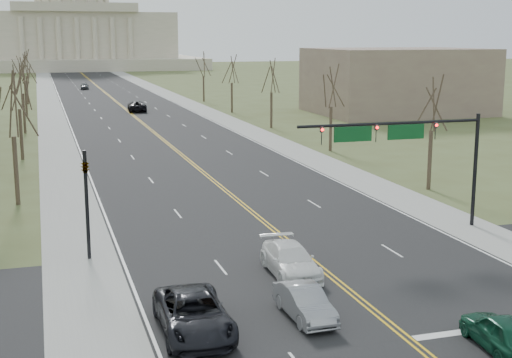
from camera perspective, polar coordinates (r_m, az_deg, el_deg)
ground at (r=30.70m, az=11.19°, el=-11.76°), size 600.00×600.00×0.00m
road at (r=135.98m, az=-11.18°, el=6.15°), size 20.00×380.00×0.01m
cross_road at (r=35.72m, az=6.64°, el=-8.23°), size 120.00×14.00×0.01m
sidewalk_left at (r=135.31m, az=-16.26°, el=5.89°), size 4.00×380.00×0.03m
sidewalk_right at (r=137.71m, az=-6.18°, el=6.37°), size 4.00×380.00×0.03m
center_line at (r=135.98m, az=-11.18°, el=6.15°), size 0.42×380.00×0.01m
edge_line_left at (r=135.35m, az=-15.33°, el=5.94°), size 0.15×380.00×0.01m
edge_line_right at (r=137.31m, az=-7.09°, el=6.33°), size 0.15×380.00×0.01m
capitol at (r=275.03m, az=-14.39°, el=11.53°), size 90.00×60.00×50.00m
signal_mast at (r=44.13m, az=11.82°, el=3.09°), size 12.12×0.44×7.20m
signal_left at (r=39.21m, az=-13.42°, el=-1.06°), size 0.32×0.36×6.00m
tree_r_0 at (r=57.07m, az=13.93°, el=5.63°), size 3.74×3.74×8.50m
tree_l_0 at (r=53.04m, az=-18.95°, el=5.36°), size 3.96×3.96×9.00m
tree_r_1 at (r=74.88m, az=6.06°, el=7.20°), size 3.74×3.74×8.50m
tree_l_1 at (r=72.96m, az=-18.49°, el=6.88°), size 3.96×3.96×9.00m
tree_r_2 at (r=93.59m, az=1.25°, el=8.09°), size 3.74×3.74×8.50m
tree_l_2 at (r=92.92m, az=-18.23°, el=7.74°), size 3.96×3.96×9.00m
tree_r_3 at (r=112.73m, az=-1.96°, el=8.65°), size 3.74×3.74×8.50m
tree_l_3 at (r=112.90m, az=-18.06°, el=8.30°), size 3.96×3.96×9.00m
tree_r_4 at (r=132.14m, az=-4.24°, el=9.03°), size 3.74×3.74×8.50m
tree_l_4 at (r=132.88m, az=-17.94°, el=8.70°), size 3.96×3.96×9.00m
bldg_right_mass at (r=114.37m, az=11.17°, el=7.70°), size 25.00×20.00×10.00m
car_nb_inner_lead at (r=29.62m, az=19.09°, el=-11.51°), size 2.11×4.45×1.47m
car_sb_inner_lead at (r=31.11m, az=3.92°, el=-9.83°), size 1.59×4.26×1.39m
car_sb_outer_lead at (r=29.60m, az=-5.01°, el=-10.73°), size 2.86×5.98×1.65m
car_sb_inner_second at (r=36.38m, az=2.77°, el=-6.51°), size 2.35×5.38×1.54m
car_far_nb at (r=116.30m, az=-9.50°, el=5.77°), size 3.21×6.22×1.68m
car_far_sb at (r=166.86m, az=-13.55°, el=7.25°), size 2.04×4.53×1.51m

